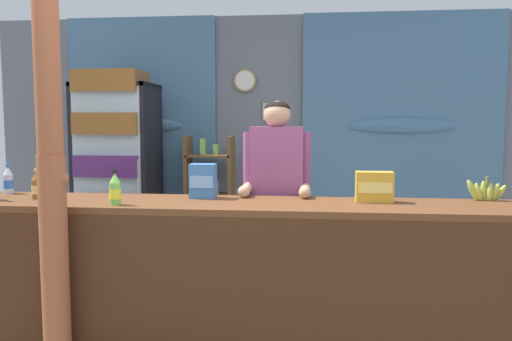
{
  "coord_description": "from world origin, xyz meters",
  "views": [
    {
      "loc": [
        0.48,
        -2.66,
        1.45
      ],
      "look_at": [
        0.08,
        1.03,
        1.1
      ],
      "focal_mm": 36.04,
      "sensor_mm": 36.0,
      "label": 1
    }
  ],
  "objects_px": {
    "soda_bottle_iced_tea": "(37,186)",
    "snack_box_biscuit": "(203,181)",
    "drink_fridge": "(117,163)",
    "soda_bottle_lime_soda": "(115,190)",
    "stall_counter": "(255,263)",
    "banana_bunch": "(486,191)",
    "timber_post": "(51,164)",
    "plastic_lawn_chair": "(357,238)",
    "soda_bottle_water": "(8,181)",
    "shopkeeper": "(277,185)",
    "bottle_shelf_rack": "(210,199)",
    "snack_box_choco_powder": "(374,187)"
  },
  "relations": [
    {
      "from": "bottle_shelf_rack",
      "to": "plastic_lawn_chair",
      "type": "xyz_separation_m",
      "value": [
        1.39,
        -0.81,
        -0.19
      ]
    },
    {
      "from": "stall_counter",
      "to": "banana_bunch",
      "type": "xyz_separation_m",
      "value": [
        1.44,
        0.36,
        0.41
      ]
    },
    {
      "from": "soda_bottle_lime_soda",
      "to": "soda_bottle_iced_tea",
      "type": "bearing_deg",
      "value": 163.96
    },
    {
      "from": "timber_post",
      "to": "shopkeeper",
      "type": "relative_size",
      "value": 1.59
    },
    {
      "from": "soda_bottle_water",
      "to": "banana_bunch",
      "type": "xyz_separation_m",
      "value": [
        3.23,
        0.02,
        -0.03
      ]
    },
    {
      "from": "stall_counter",
      "to": "drink_fridge",
      "type": "height_order",
      "value": "drink_fridge"
    },
    {
      "from": "stall_counter",
      "to": "snack_box_choco_powder",
      "type": "relative_size",
      "value": 17.79
    },
    {
      "from": "drink_fridge",
      "to": "banana_bunch",
      "type": "height_order",
      "value": "drink_fridge"
    },
    {
      "from": "stall_counter",
      "to": "snack_box_choco_powder",
      "type": "bearing_deg",
      "value": 17.05
    },
    {
      "from": "timber_post",
      "to": "snack_box_biscuit",
      "type": "xyz_separation_m",
      "value": [
        0.76,
        0.56,
        -0.15
      ]
    },
    {
      "from": "soda_bottle_iced_tea",
      "to": "soda_bottle_lime_soda",
      "type": "xyz_separation_m",
      "value": [
        0.6,
        -0.17,
        0.01
      ]
    },
    {
      "from": "timber_post",
      "to": "snack_box_biscuit",
      "type": "distance_m",
      "value": 0.95
    },
    {
      "from": "drink_fridge",
      "to": "soda_bottle_lime_soda",
      "type": "height_order",
      "value": "drink_fridge"
    },
    {
      "from": "timber_post",
      "to": "soda_bottle_lime_soda",
      "type": "distance_m",
      "value": 0.4
    },
    {
      "from": "drink_fridge",
      "to": "soda_bottle_iced_tea",
      "type": "height_order",
      "value": "drink_fridge"
    },
    {
      "from": "snack_box_biscuit",
      "to": "soda_bottle_iced_tea",
      "type": "bearing_deg",
      "value": -171.28
    },
    {
      "from": "timber_post",
      "to": "soda_bottle_lime_soda",
      "type": "height_order",
      "value": "timber_post"
    },
    {
      "from": "soda_bottle_water",
      "to": "soda_bottle_lime_soda",
      "type": "distance_m",
      "value": 1.02
    },
    {
      "from": "shopkeeper",
      "to": "soda_bottle_lime_soda",
      "type": "distance_m",
      "value": 1.14
    },
    {
      "from": "timber_post",
      "to": "drink_fridge",
      "type": "bearing_deg",
      "value": 101.34
    },
    {
      "from": "soda_bottle_iced_tea",
      "to": "snack_box_biscuit",
      "type": "bearing_deg",
      "value": 8.72
    },
    {
      "from": "banana_bunch",
      "to": "soda_bottle_water",
      "type": "bearing_deg",
      "value": -179.69
    },
    {
      "from": "soda_bottle_water",
      "to": "stall_counter",
      "type": "bearing_deg",
      "value": -10.79
    },
    {
      "from": "plastic_lawn_chair",
      "to": "soda_bottle_water",
      "type": "distance_m",
      "value": 2.7
    },
    {
      "from": "soda_bottle_iced_tea",
      "to": "timber_post",
      "type": "bearing_deg",
      "value": -51.42
    },
    {
      "from": "timber_post",
      "to": "bottle_shelf_rack",
      "type": "relative_size",
      "value": 1.94
    },
    {
      "from": "shopkeeper",
      "to": "soda_bottle_water",
      "type": "bearing_deg",
      "value": -172.59
    },
    {
      "from": "soda_bottle_water",
      "to": "snack_box_choco_powder",
      "type": "height_order",
      "value": "soda_bottle_water"
    },
    {
      "from": "shopkeeper",
      "to": "banana_bunch",
      "type": "height_order",
      "value": "shopkeeper"
    },
    {
      "from": "soda_bottle_iced_tea",
      "to": "soda_bottle_water",
      "type": "height_order",
      "value": "soda_bottle_water"
    },
    {
      "from": "soda_bottle_iced_tea",
      "to": "snack_box_choco_powder",
      "type": "xyz_separation_m",
      "value": [
        2.18,
        0.11,
        0.01
      ]
    },
    {
      "from": "soda_bottle_water",
      "to": "banana_bunch",
      "type": "distance_m",
      "value": 3.23
    },
    {
      "from": "drink_fridge",
      "to": "soda_bottle_water",
      "type": "height_order",
      "value": "drink_fridge"
    },
    {
      "from": "soda_bottle_iced_tea",
      "to": "soda_bottle_lime_soda",
      "type": "bearing_deg",
      "value": -16.04
    },
    {
      "from": "timber_post",
      "to": "plastic_lawn_chair",
      "type": "bearing_deg",
      "value": 38.24
    },
    {
      "from": "plastic_lawn_chair",
      "to": "shopkeeper",
      "type": "relative_size",
      "value": 0.54
    },
    {
      "from": "plastic_lawn_chair",
      "to": "shopkeeper",
      "type": "height_order",
      "value": "shopkeeper"
    },
    {
      "from": "stall_counter",
      "to": "timber_post",
      "type": "height_order",
      "value": "timber_post"
    },
    {
      "from": "timber_post",
      "to": "banana_bunch",
      "type": "distance_m",
      "value": 2.67
    },
    {
      "from": "plastic_lawn_chair",
      "to": "banana_bunch",
      "type": "height_order",
      "value": "banana_bunch"
    },
    {
      "from": "snack_box_choco_powder",
      "to": "banana_bunch",
      "type": "xyz_separation_m",
      "value": [
        0.72,
        0.13,
        -0.04
      ]
    },
    {
      "from": "timber_post",
      "to": "plastic_lawn_chair",
      "type": "height_order",
      "value": "timber_post"
    },
    {
      "from": "bottle_shelf_rack",
      "to": "plastic_lawn_chair",
      "type": "bearing_deg",
      "value": -30.14
    },
    {
      "from": "soda_bottle_iced_tea",
      "to": "snack_box_biscuit",
      "type": "height_order",
      "value": "snack_box_biscuit"
    },
    {
      "from": "drink_fridge",
      "to": "plastic_lawn_chair",
      "type": "height_order",
      "value": "drink_fridge"
    },
    {
      "from": "soda_bottle_iced_tea",
      "to": "stall_counter",
      "type": "bearing_deg",
      "value": -4.49
    },
    {
      "from": "plastic_lawn_chair",
      "to": "soda_bottle_water",
      "type": "xyz_separation_m",
      "value": [
        -2.5,
        -0.84,
        0.54
      ]
    },
    {
      "from": "snack_box_choco_powder",
      "to": "soda_bottle_iced_tea",
      "type": "bearing_deg",
      "value": -177.13
    },
    {
      "from": "bottle_shelf_rack",
      "to": "soda_bottle_iced_tea",
      "type": "height_order",
      "value": "bottle_shelf_rack"
    },
    {
      "from": "snack_box_biscuit",
      "to": "banana_bunch",
      "type": "bearing_deg",
      "value": 2.51
    }
  ]
}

